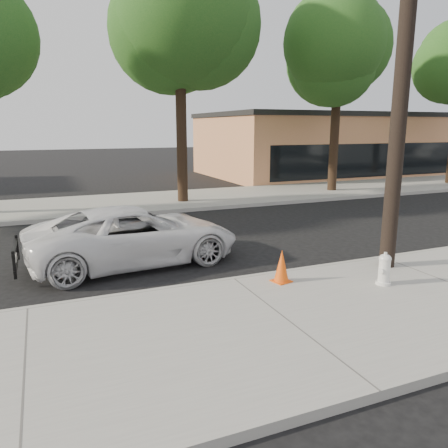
{
  "coord_description": "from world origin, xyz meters",
  "views": [
    {
      "loc": [
        -3.57,
        -10.12,
        3.28
      ],
      "look_at": [
        0.38,
        -0.69,
        1.0
      ],
      "focal_mm": 35.0,
      "sensor_mm": 36.0,
      "label": 1
    }
  ],
  "objects_px": {
    "utility_pole": "(404,57)",
    "police_cruiser": "(135,235)",
    "traffic_cone": "(282,266)",
    "fire_hydrant": "(384,270)"
  },
  "relations": [
    {
      "from": "utility_pole",
      "to": "police_cruiser",
      "type": "bearing_deg",
      "value": 150.77
    },
    {
      "from": "traffic_cone",
      "to": "police_cruiser",
      "type": "bearing_deg",
      "value": 130.03
    },
    {
      "from": "fire_hydrant",
      "to": "traffic_cone",
      "type": "relative_size",
      "value": 0.93
    },
    {
      "from": "utility_pole",
      "to": "fire_hydrant",
      "type": "height_order",
      "value": "utility_pole"
    },
    {
      "from": "police_cruiser",
      "to": "traffic_cone",
      "type": "distance_m",
      "value": 3.77
    },
    {
      "from": "fire_hydrant",
      "to": "utility_pole",
      "type": "bearing_deg",
      "value": 22.26
    },
    {
      "from": "police_cruiser",
      "to": "traffic_cone",
      "type": "height_order",
      "value": "police_cruiser"
    },
    {
      "from": "traffic_cone",
      "to": "utility_pole",
      "type": "bearing_deg",
      "value": -0.43
    },
    {
      "from": "fire_hydrant",
      "to": "traffic_cone",
      "type": "distance_m",
      "value": 2.06
    },
    {
      "from": "utility_pole",
      "to": "traffic_cone",
      "type": "distance_m",
      "value": 5.05
    }
  ]
}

